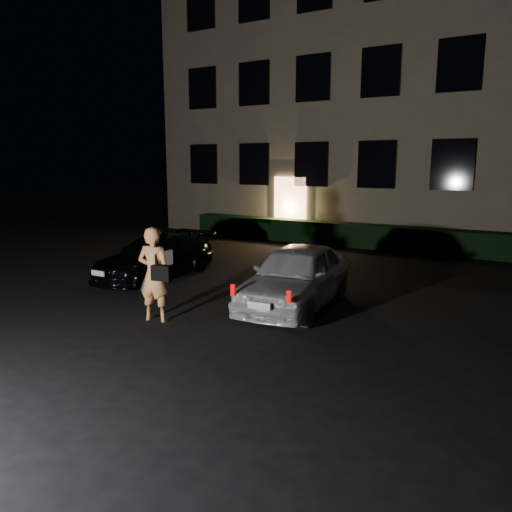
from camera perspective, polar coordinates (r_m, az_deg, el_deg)
The scene contains 6 objects.
ground at distance 9.57m, azimuth -7.63°, elevation -8.23°, with size 80.00×80.00×0.00m, color black.
building at distance 22.94m, azimuth 17.18°, elevation 17.52°, with size 20.00×8.11×12.00m.
hedge at distance 18.64m, azimuth 12.88°, elevation 2.20°, with size 15.00×0.70×0.85m, color black.
sedan at distance 13.80m, azimuth -11.43°, elevation -0.08°, with size 1.68×3.96×1.12m.
hatch at distance 10.82m, azimuth 4.61°, elevation -2.25°, with size 2.00×4.10×1.35m.
man at distance 9.93m, azimuth -11.51°, elevation -2.03°, with size 0.84×0.59×1.87m.
Camera 1 is at (5.70, -7.05, 3.09)m, focal length 35.00 mm.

